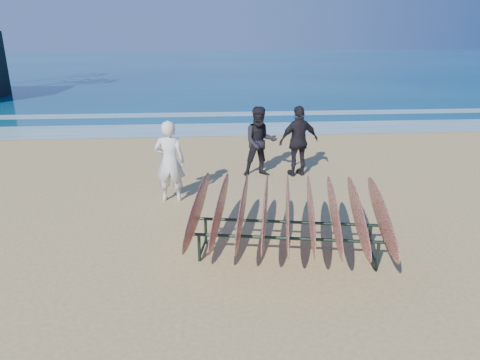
{
  "coord_description": "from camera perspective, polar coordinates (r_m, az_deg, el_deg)",
  "views": [
    {
      "loc": [
        -0.64,
        -7.18,
        3.69
      ],
      "look_at": [
        0.0,
        0.8,
        0.95
      ],
      "focal_mm": 32.0,
      "sensor_mm": 36.0,
      "label": 1
    }
  ],
  "objects": [
    {
      "name": "ground",
      "position": [
        8.1,
        0.46,
        -8.21
      ],
      "size": [
        120.0,
        120.0,
        0.0
      ],
      "primitive_type": "plane",
      "color": "tan",
      "rests_on": "ground"
    },
    {
      "name": "ocean",
      "position": [
        62.3,
        -4.15,
        15.43
      ],
      "size": [
        160.0,
        160.0,
        0.0
      ],
      "primitive_type": "plane",
      "color": "navy",
      "rests_on": "ground"
    },
    {
      "name": "foam_near",
      "position": [
        17.59,
        -2.42,
        6.77
      ],
      "size": [
        160.0,
        160.0,
        0.0
      ],
      "primitive_type": "plane",
      "color": "white",
      "rests_on": "ground"
    },
    {
      "name": "foam_far",
      "position": [
        21.02,
        -2.81,
        8.76
      ],
      "size": [
        160.0,
        160.0,
        0.0
      ],
      "primitive_type": "plane",
      "color": "white",
      "rests_on": "ground"
    },
    {
      "name": "surfboard_rack",
      "position": [
        7.3,
        6.39,
        -4.24
      ],
      "size": [
        3.57,
        3.13,
        1.3
      ],
      "rotation": [
        0.0,
        0.0,
        -0.17
      ],
      "color": "black",
      "rests_on": "ground"
    },
    {
      "name": "person_white",
      "position": [
        9.86,
        -9.36,
        2.45
      ],
      "size": [
        0.73,
        0.52,
        1.89
      ],
      "primitive_type": "imported",
      "rotation": [
        0.0,
        0.0,
        3.03
      ],
      "color": "silver",
      "rests_on": "ground"
    },
    {
      "name": "person_dark_a",
      "position": [
        11.53,
        2.71,
        5.09
      ],
      "size": [
        0.97,
        0.78,
        1.89
      ],
      "primitive_type": "imported",
      "rotation": [
        0.0,
        0.0,
        0.07
      ],
      "color": "black",
      "rests_on": "ground"
    },
    {
      "name": "person_dark_b",
      "position": [
        11.66,
        7.84,
        5.13
      ],
      "size": [
        1.2,
        0.72,
        1.91
      ],
      "primitive_type": "imported",
      "rotation": [
        0.0,
        0.0,
        3.38
      ],
      "color": "black",
      "rests_on": "ground"
    }
  ]
}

